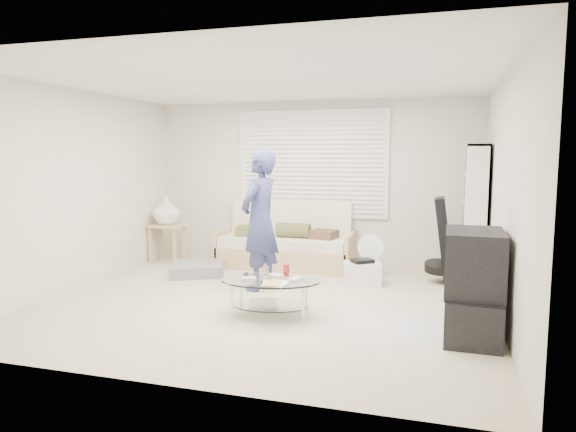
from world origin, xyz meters
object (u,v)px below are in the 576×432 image
(futon_sofa, at_px, (286,246))
(tv_unit, at_px, (473,285))
(coffee_table, at_px, (271,286))
(bookshelf, at_px, (474,215))

(futon_sofa, relative_size, tv_unit, 2.04)
(coffee_table, bearing_deg, bookshelf, 44.71)
(futon_sofa, xyz_separation_m, coffee_table, (0.52, -2.34, -0.01))
(futon_sofa, bearing_deg, coffee_table, -77.38)
(tv_unit, bearing_deg, bookshelf, 86.65)
(bookshelf, height_order, coffee_table, bookshelf)
(tv_unit, distance_m, coffee_table, 1.99)
(tv_unit, relative_size, coffee_table, 0.88)
(tv_unit, xyz_separation_m, coffee_table, (-1.99, 0.05, -0.17))
(bookshelf, bearing_deg, coffee_table, -135.29)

